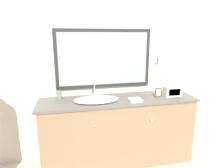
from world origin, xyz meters
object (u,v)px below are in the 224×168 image
at_px(appliance_box, 172,91).
at_px(picture_frame, 158,93).
at_px(sink_basin, 96,99).
at_px(soap_bottle, 59,94).

height_order(appliance_box, picture_frame, appliance_box).
xyz_separation_m(sink_basin, picture_frame, (0.82, -0.03, 0.04)).
xyz_separation_m(soap_bottle, appliance_box, (1.48, -0.21, 0.01)).
distance_m(soap_bottle, appliance_box, 1.50).
xyz_separation_m(sink_basin, soap_bottle, (-0.46, 0.20, 0.04)).
bearing_deg(picture_frame, soap_bottle, 170.13).
relative_size(appliance_box, picture_frame, 1.82).
height_order(soap_bottle, picture_frame, soap_bottle).
height_order(sink_basin, picture_frame, sink_basin).
relative_size(sink_basin, appliance_box, 2.44).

